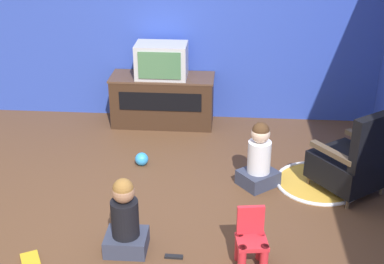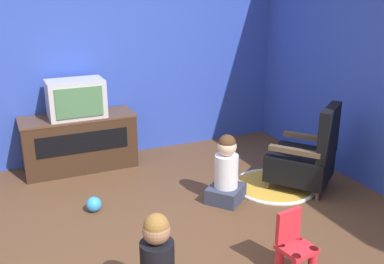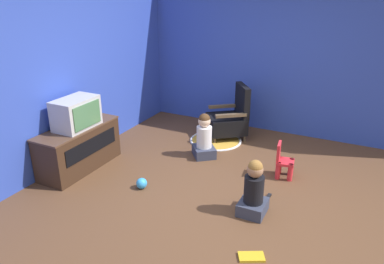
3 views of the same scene
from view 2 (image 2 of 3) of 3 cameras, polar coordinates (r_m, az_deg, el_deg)
name	(u,v)px [view 2 (image 2 of 3)]	position (r m, az deg, el deg)	size (l,w,h in m)	color
ground_plane	(171,253)	(3.74, -2.74, -15.08)	(30.00, 30.00, 0.00)	brown
wall_back	(71,42)	(5.39, -15.15, 10.96)	(5.47, 0.12, 2.83)	#2D47B2
tv_cabinet	(79,141)	(5.32, -14.13, -1.15)	(1.27, 0.49, 0.63)	#382316
television	(76,99)	(5.15, -14.51, 4.13)	(0.62, 0.39, 0.42)	#B7B7BC
black_armchair	(306,158)	(4.81, 14.25, -3.20)	(0.82, 0.83, 0.91)	brown
yellow_kid_chair	(294,250)	(3.48, 12.87, -14.39)	(0.27, 0.26, 0.49)	red
play_mat	(274,186)	(4.88, 10.33, -6.76)	(0.87, 0.87, 0.04)	gold
child_watching_left	(226,173)	(4.41, 4.37, -5.20)	(0.47, 0.46, 0.69)	#33384C
toy_ball	(94,204)	(4.40, -12.36, -8.96)	(0.14, 0.14, 0.14)	#3399E5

